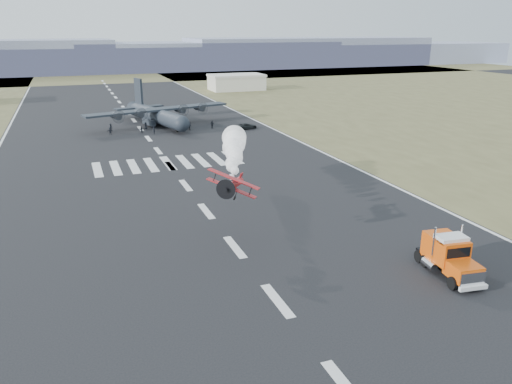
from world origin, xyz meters
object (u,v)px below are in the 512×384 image
semi_truck (449,255)px  aerobatic_biplane (233,185)px  crew_e (146,126)px  crew_g (182,127)px  crew_a (154,130)px  transport_aircraft (156,114)px  crew_f (110,131)px  crew_b (141,130)px  support_vehicle (247,126)px  crew_c (111,127)px  crew_h (190,126)px  hangar_right (236,82)px  crew_d (212,125)px

semi_truck → aerobatic_biplane: size_ratio=1.62×
crew_e → crew_g: (7.76, -4.76, 0.00)m
crew_a → semi_truck: bearing=25.2°
semi_truck → transport_aircraft: 89.33m
crew_a → crew_f: (-9.35, 2.38, -0.16)m
crew_b → crew_e: bearing=-120.5°
aerobatic_biplane → crew_f: (-7.57, 66.25, -6.05)m
transport_aircraft → support_vehicle: 22.94m
semi_truck → crew_c: (-24.25, 84.82, -1.16)m
support_vehicle → crew_h: crew_h is taller
crew_e → crew_h: bearing=42.0°
hangar_right → crew_e: 80.48m
crew_a → crew_d: 14.15m
crew_d → transport_aircraft: bearing=10.3°
crew_f → support_vehicle: bearing=-0.0°
crew_f → crew_a: bearing=-6.1°
transport_aircraft → crew_b: bearing=-134.7°
crew_b → crew_h: crew_h is taller
crew_a → crew_d: bearing=110.2°
crew_b → crew_f: (-6.79, 0.56, -0.00)m
crew_a → crew_g: size_ratio=1.17×
crew_d → crew_f: 23.44m
crew_a → crew_h: crew_a is taller
semi_truck → support_vehicle: bearing=92.7°
transport_aircraft → crew_c: size_ratio=22.11×
crew_b → crew_d: size_ratio=0.85×
transport_aircraft → crew_c: transport_aircraft is taller
aerobatic_biplane → crew_a: aerobatic_biplane is taller
support_vehicle → crew_b: (-24.05, 3.92, 0.09)m
aerobatic_biplane → support_vehicle: bearing=87.6°
hangar_right → aerobatic_biplane: size_ratio=3.63×
crew_g → crew_f: bearing=120.0°
crew_f → crew_h: (18.09, -0.63, 0.09)m
crew_c → crew_g: bearing=122.4°
crew_c → support_vehicle: bearing=124.5°
aerobatic_biplane → semi_truck: bearing=-21.1°
semi_truck → crew_g: semi_truck is taller
hangar_right → crew_d: size_ratio=11.06×
semi_truck → crew_h: bearing=102.0°
crew_d → hangar_right: bearing=-64.9°
crew_b → semi_truck: bearing=92.8°
semi_truck → crew_a: 79.44m
transport_aircraft → hangar_right: bearing=41.6°
hangar_right → crew_h: hangar_right is taller
hangar_right → aerobatic_biplane: 144.50m
hangar_right → crew_a: (-43.95, -73.15, -2.07)m
hangar_right → support_vehicle: size_ratio=4.11×
semi_truck → crew_d: bearing=98.2°
crew_a → crew_e: 6.39m
crew_h → crew_f: bearing=94.3°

